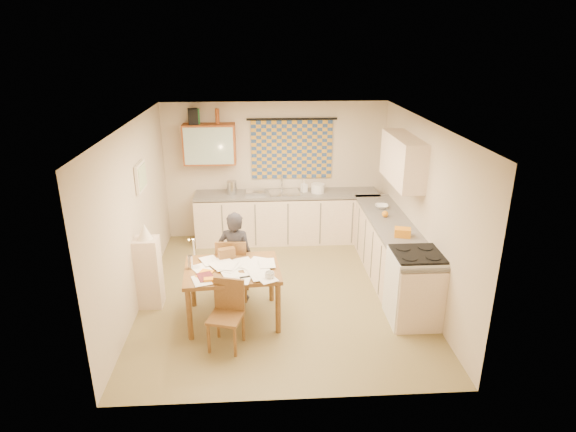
{
  "coord_description": "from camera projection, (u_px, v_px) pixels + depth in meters",
  "views": [
    {
      "loc": [
        -0.28,
        -6.28,
        3.56
      ],
      "look_at": [
        0.11,
        0.2,
        1.13
      ],
      "focal_mm": 30.0,
      "sensor_mm": 36.0,
      "label": 1
    }
  ],
  "objects": [
    {
      "name": "shelf_stand",
      "position": [
        149.0,
        273.0,
        6.63
      ],
      "size": [
        0.32,
        0.3,
        1.01
      ],
      "primitive_type": "cube",
      "color": "beige",
      "rests_on": "floor"
    },
    {
      "name": "framed_print",
      "position": [
        141.0,
        177.0,
        6.8
      ],
      "size": [
        0.04,
        0.5,
        0.4
      ],
      "primitive_type": "cube",
      "color": "beige",
      "rests_on": "wall_left"
    },
    {
      "name": "papers",
      "position": [
        238.0,
        268.0,
        6.18
      ],
      "size": [
        1.15,
        0.9,
        0.03
      ],
      "rotation": [
        0.0,
        0.0,
        0.08
      ],
      "color": "white",
      "rests_on": "dining_table"
    },
    {
      "name": "soap_bottle",
      "position": [
        304.0,
        186.0,
        8.67
      ],
      "size": [
        0.17,
        0.17,
        0.21
      ],
      "primitive_type": "imported",
      "rotation": [
        0.0,
        0.0,
        0.43
      ],
      "color": "white",
      "rests_on": "counter_back"
    },
    {
      "name": "mug",
      "position": [
        270.0,
        275.0,
        5.92
      ],
      "size": [
        0.14,
        0.14,
        0.09
      ],
      "primitive_type": "imported",
      "rotation": [
        0.0,
        0.0,
        0.09
      ],
      "color": "white",
      "rests_on": "dining_table"
    },
    {
      "name": "chair_far",
      "position": [
        234.0,
        279.0,
        6.92
      ],
      "size": [
        0.45,
        0.45,
        0.94
      ],
      "rotation": [
        0.0,
        0.0,
        3.08
      ],
      "color": "brown",
      "rests_on": "floor"
    },
    {
      "name": "person",
      "position": [
        236.0,
        257.0,
        6.74
      ],
      "size": [
        0.62,
        0.53,
        1.33
      ],
      "primitive_type": "imported",
      "rotation": [
        0.0,
        0.0,
        2.92
      ],
      "color": "black",
      "rests_on": "floor"
    },
    {
      "name": "stove",
      "position": [
        414.0,
        287.0,
        6.28
      ],
      "size": [
        0.63,
        0.63,
        0.98
      ],
      "color": "white",
      "rests_on": "floor"
    },
    {
      "name": "candle_flame",
      "position": [
        189.0,
        240.0,
        6.04
      ],
      "size": [
        0.02,
        0.02,
        0.02
      ],
      "primitive_type": "sphere",
      "color": "#FFCC66",
      "rests_on": "dining_table"
    },
    {
      "name": "upper_cabinet_right",
      "position": [
        403.0,
        160.0,
        7.1
      ],
      "size": [
        0.34,
        1.3,
        0.7
      ],
      "primitive_type": "cube",
      "color": "beige",
      "rests_on": "wall_right"
    },
    {
      "name": "orange_bag",
      "position": [
        403.0,
        232.0,
        6.75
      ],
      "size": [
        0.25,
        0.21,
        0.12
      ],
      "primitive_type": "cube",
      "rotation": [
        0.0,
        0.0,
        -0.27
      ],
      "color": "orange",
      "rests_on": "counter_right"
    },
    {
      "name": "counter_back",
      "position": [
        287.0,
        217.0,
        8.81
      ],
      "size": [
        3.3,
        0.62,
        0.92
      ],
      "color": "beige",
      "rests_on": "floor"
    },
    {
      "name": "chair_near",
      "position": [
        227.0,
        327.0,
        5.81
      ],
      "size": [
        0.47,
        0.47,
        0.85
      ],
      "rotation": [
        0.0,
        0.0,
        -0.27
      ],
      "color": "brown",
      "rests_on": "floor"
    },
    {
      "name": "lampshade",
      "position": [
        144.0,
        231.0,
        6.41
      ],
      "size": [
        0.2,
        0.2,
        0.22
      ],
      "primitive_type": "cone",
      "color": "beige",
      "rests_on": "shelf_stand"
    },
    {
      "name": "curtain_rod",
      "position": [
        292.0,
        119.0,
        8.44
      ],
      "size": [
        1.6,
        0.04,
        0.04
      ],
      "primitive_type": "cylinder",
      "rotation": [
        0.0,
        1.57,
        0.0
      ],
      "color": "black",
      "rests_on": "wall_back"
    },
    {
      "name": "wall_cabinet",
      "position": [
        210.0,
        144.0,
        8.38
      ],
      "size": [
        0.9,
        0.34,
        0.7
      ],
      "primitive_type": "cube",
      "color": "brown",
      "rests_on": "wall_back"
    },
    {
      "name": "speaker",
      "position": [
        193.0,
        116.0,
        8.2
      ],
      "size": [
        0.19,
        0.23,
        0.26
      ],
      "primitive_type": "cube",
      "rotation": [
        0.0,
        0.0,
        0.19
      ],
      "color": "black",
      "rests_on": "wall_cabinet"
    },
    {
      "name": "ceiling",
      "position": [
        281.0,
        122.0,
        6.25
      ],
      "size": [
        4.0,
        4.5,
        0.02
      ],
      "primitive_type": "cube",
      "color": "white",
      "rests_on": "floor"
    },
    {
      "name": "floor",
      "position": [
        282.0,
        293.0,
        7.14
      ],
      "size": [
        4.0,
        4.5,
        0.02
      ],
      "primitive_type": "cube",
      "color": "olive",
      "rests_on": "ground"
    },
    {
      "name": "bottle_green",
      "position": [
        198.0,
        116.0,
        8.2
      ],
      "size": [
        0.08,
        0.08,
        0.26
      ],
      "primitive_type": "cylinder",
      "rotation": [
        0.0,
        0.0,
        -0.22
      ],
      "color": "#195926",
      "rests_on": "wall_cabinet"
    },
    {
      "name": "wall_back",
      "position": [
        275.0,
        171.0,
        8.81
      ],
      "size": [
        4.0,
        0.02,
        2.5
      ],
      "primitive_type": "cube",
      "color": "beige",
      "rests_on": "floor"
    },
    {
      "name": "eyeglasses",
      "position": [
        245.0,
        278.0,
        5.95
      ],
      "size": [
        0.14,
        0.08,
        0.02
      ],
      "primitive_type": "cube",
      "rotation": [
        0.0,
        0.0,
        0.3
      ],
      "color": "black",
      "rests_on": "dining_table"
    },
    {
      "name": "window_blind",
      "position": [
        292.0,
        150.0,
        8.65
      ],
      "size": [
        1.45,
        0.03,
        1.05
      ],
      "primitive_type": "cube",
      "color": "navy",
      "rests_on": "wall_back"
    },
    {
      "name": "wall_left",
      "position": [
        135.0,
        216.0,
        6.58
      ],
      "size": [
        0.02,
        4.5,
        2.5
      ],
      "primitive_type": "cube",
      "color": "beige",
      "rests_on": "floor"
    },
    {
      "name": "candle",
      "position": [
        194.0,
        247.0,
        6.12
      ],
      "size": [
        0.03,
        0.03,
        0.22
      ],
      "primitive_type": "cylinder",
      "rotation": [
        0.0,
        0.0,
        0.4
      ],
      "color": "white",
      "rests_on": "dining_table"
    },
    {
      "name": "fruit_orange",
      "position": [
        385.0,
        214.0,
        7.48
      ],
      "size": [
        0.1,
        0.1,
        0.1
      ],
      "primitive_type": "sphere",
      "color": "orange",
      "rests_on": "counter_right"
    },
    {
      "name": "mixing_bowl",
      "position": [
        318.0,
        188.0,
        8.65
      ],
      "size": [
        0.28,
        0.28,
        0.16
      ],
      "primitive_type": "cylinder",
      "rotation": [
        0.0,
        0.0,
        0.17
      ],
      "color": "white",
      "rests_on": "counter_back"
    },
    {
      "name": "dish_rack",
      "position": [
        256.0,
        192.0,
        8.6
      ],
      "size": [
        0.36,
        0.31,
        0.06
      ],
      "primitive_type": "cube",
      "rotation": [
        0.0,
        0.0,
        0.02
      ],
      "color": "silver",
      "rests_on": "counter_back"
    },
    {
      "name": "wall_front",
      "position": [
        292.0,
        295.0,
        4.58
      ],
      "size": [
        4.0,
        0.02,
        2.5
      ],
      "primitive_type": "cube",
      "color": "beige",
      "rests_on": "floor"
    },
    {
      "name": "bottle_brown",
      "position": [
        217.0,
        116.0,
        8.22
      ],
      "size": [
        0.08,
        0.08,
        0.26
      ],
      "primitive_type": "cylinder",
      "rotation": [
        0.0,
        0.0,
        -0.17
      ],
      "color": "brown",
      "rests_on": "wall_cabinet"
    },
    {
      "name": "wall_cabinet_glass",
      "position": [
        209.0,
        146.0,
        8.22
      ],
      "size": [
        0.84,
        0.02,
        0.64
      ],
      "primitive_type": "cube",
      "color": "#99B2A5",
      "rests_on": "wall_back"
    },
    {
      "name": "tap",
      "position": [
        282.0,
        183.0,
        8.76
      ],
      "size": [
        0.03,
        0.03,
        0.28
      ],
      "primitive_type": "cylinder",
      "rotation": [
        0.0,
        0.0,
        -0.15
      ],
      "color": "silver",
      "rests_on": "counter_back"
    },
    {
      "name": "letter_rack",
      "position": [
        227.0,
        254.0,
        6.43
      ],
      "size": [
        0.24,
        0.17,
        0.16
      ],
      "primitive_type": "cube",
      "rotation": [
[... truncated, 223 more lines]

